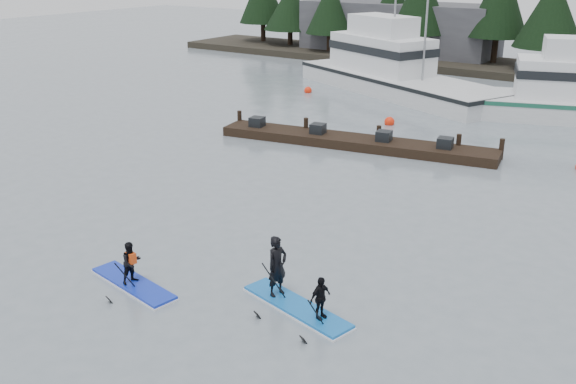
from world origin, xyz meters
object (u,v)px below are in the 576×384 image
Objects in this scene: paddleboard_solo at (132,272)px; paddleboard_duo at (293,287)px; fishing_boat_large at (394,82)px; floating_dock at (355,142)px.

paddleboard_duo is (4.53, 1.68, 0.17)m from paddleboard_solo.
paddleboard_duo is at bearing 29.52° from paddleboard_solo.
paddleboard_solo is 0.92× the size of paddleboard_duo.
fishing_boat_large is 30.31m from paddleboard_duo.
fishing_boat_large is at bearing 110.96° from paddleboard_solo.
paddleboard_duo is at bearing -45.56° from fishing_boat_large.
fishing_boat_large reaches higher than paddleboard_duo.
paddleboard_solo reaches higher than floating_dock.
fishing_boat_large reaches higher than paddleboard_solo.
paddleboard_solo is at bearing -54.62° from fishing_boat_large.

